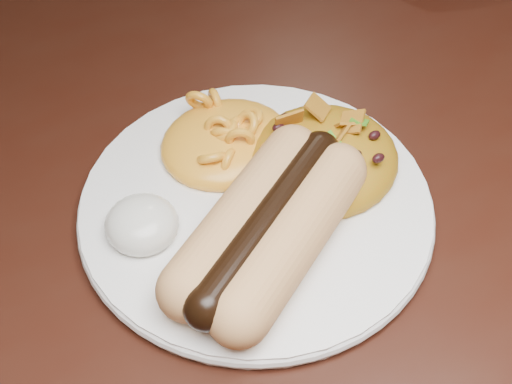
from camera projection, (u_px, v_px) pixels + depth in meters
table at (135, 204)px, 0.65m from camera, size 1.60×0.90×0.75m
plate at (256, 208)px, 0.52m from camera, size 0.26×0.26×0.01m
hotdog at (268, 226)px, 0.48m from camera, size 0.14×0.13×0.04m
mac_and_cheese at (226, 129)px, 0.54m from camera, size 0.10×0.09×0.04m
sour_cream at (141, 218)px, 0.49m from camera, size 0.06×0.06×0.03m
taco_salad at (323, 148)px, 0.53m from camera, size 0.11×0.10×0.05m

